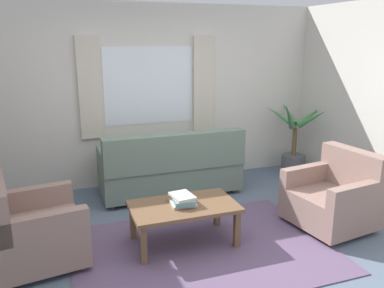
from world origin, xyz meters
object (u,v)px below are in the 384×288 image
(couch, at_px, (171,169))
(book_stack_on_table, at_px, (183,200))
(armchair_left, at_px, (31,230))
(coffee_table, at_px, (184,210))
(potted_plant, at_px, (294,145))
(armchair_right, at_px, (335,197))

(couch, height_order, book_stack_on_table, couch)
(book_stack_on_table, bearing_deg, armchair_left, 176.38)
(coffee_table, relative_size, potted_plant, 0.87)
(coffee_table, relative_size, book_stack_on_table, 3.46)
(armchair_left, xyz_separation_m, coffee_table, (1.48, -0.11, 0.03))
(couch, xyz_separation_m, coffee_table, (-0.27, -1.38, 0.01))
(coffee_table, xyz_separation_m, potted_plant, (2.35, 1.54, 0.09))
(armchair_left, relative_size, armchair_right, 1.01)
(armchair_right, bearing_deg, armchair_left, -103.25)
(coffee_table, height_order, potted_plant, potted_plant)
(book_stack_on_table, bearing_deg, potted_plant, 32.84)
(book_stack_on_table, height_order, potted_plant, potted_plant)
(couch, xyz_separation_m, potted_plant, (2.08, 0.16, 0.10))
(couch, distance_m, armchair_left, 2.16)
(potted_plant, bearing_deg, couch, -175.52)
(armchair_left, bearing_deg, book_stack_on_table, -102.38)
(couch, distance_m, book_stack_on_table, 1.39)
(book_stack_on_table, bearing_deg, coffee_table, -75.17)
(armchair_left, distance_m, armchair_right, 3.25)
(armchair_right, distance_m, potted_plant, 1.83)
(armchair_left, bearing_deg, couch, -62.93)
(armchair_right, bearing_deg, potted_plant, 152.80)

